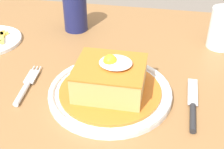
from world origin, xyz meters
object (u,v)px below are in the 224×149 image
at_px(drinking_glass, 222,31).
at_px(main_plate, 110,92).
at_px(fork, 26,87).
at_px(knife, 193,110).
at_px(soda_can, 75,9).

bearing_deg(drinking_glass, main_plate, -132.96).
xyz_separation_m(main_plate, drinking_glass, (0.24, 0.26, 0.04)).
relative_size(fork, knife, 0.86).
distance_m(fork, drinking_glass, 0.51).
bearing_deg(knife, soda_can, 136.40).
bearing_deg(main_plate, fork, -175.75).
xyz_separation_m(fork, knife, (0.35, -0.01, 0.00)).
xyz_separation_m(soda_can, drinking_glass, (0.40, -0.03, -0.02)).
bearing_deg(main_plate, drinking_glass, 47.04).
relative_size(soda_can, drinking_glass, 1.18).
relative_size(knife, drinking_glass, 1.57).
xyz_separation_m(main_plate, fork, (-0.18, -0.01, -0.00)).
bearing_deg(knife, drinking_glass, 75.22).
distance_m(fork, knife, 0.35).
bearing_deg(soda_can, drinking_glass, -3.99).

